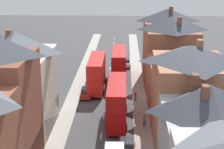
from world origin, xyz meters
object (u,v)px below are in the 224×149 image
object	(u,v)px
car_near_silver	(86,93)
car_parked_right_a	(96,60)
double_decker_bus_mid_street	(117,101)
double_decker_bus_far_approaching	(97,73)
double_decker_bus_lead	(119,64)
car_parked_left_a	(126,62)
pedestrian_far_right	(135,95)
car_mid_black	(127,146)
pedestrian_far_left	(144,120)

from	to	relation	value
car_near_silver	car_parked_right_a	size ratio (longest dim) A/B	0.90
double_decker_bus_mid_street	double_decker_bus_far_approaching	xyz separation A→B (m)	(-3.60, 13.05, 0.00)
car_near_silver	car_parked_right_a	distance (m)	19.73
double_decker_bus_far_approaching	double_decker_bus_lead	bearing A→B (deg)	56.84
double_decker_bus_far_approaching	car_parked_right_a	size ratio (longest dim) A/B	2.47
double_decker_bus_lead	double_decker_bus_mid_street	xyz separation A→B (m)	(0.00, -18.56, 0.00)
car_parked_left_a	pedestrian_far_right	xyz separation A→B (m)	(1.36, -20.09, 0.22)
double_decker_bus_far_approaching	double_decker_bus_mid_street	bearing A→B (deg)	-74.58
car_parked_right_a	pedestrian_far_right	world-z (taller)	pedestrian_far_right
double_decker_bus_mid_street	double_decker_bus_lead	bearing A→B (deg)	90.00
car_mid_black	pedestrian_far_left	xyz separation A→B (m)	(2.26, 6.77, 0.22)
double_decker_bus_far_approaching	pedestrian_far_left	xyz separation A→B (m)	(7.16, -14.96, -1.78)
car_parked_right_a	car_mid_black	bearing A→B (deg)	-80.54
double_decker_bus_mid_street	pedestrian_far_right	world-z (taller)	double_decker_bus_mid_street
car_near_silver	car_parked_left_a	xyz separation A→B (m)	(6.20, 18.39, 0.01)
car_near_silver	pedestrian_far_right	bearing A→B (deg)	-12.67
car_near_silver	car_mid_black	bearing A→B (deg)	-70.47
car_mid_black	pedestrian_far_right	xyz separation A→B (m)	(1.36, 15.78, 0.22)
double_decker_bus_far_approaching	car_near_silver	world-z (taller)	double_decker_bus_far_approaching
double_decker_bus_mid_street	car_parked_left_a	distance (m)	27.30
car_parked_left_a	pedestrian_far_left	world-z (taller)	pedestrian_far_left
double_decker_bus_far_approaching	car_parked_right_a	xyz separation A→B (m)	(-1.29, 15.48, -2.01)
double_decker_bus_far_approaching	car_mid_black	bearing A→B (deg)	-77.27
double_decker_bus_mid_street	pedestrian_far_right	xyz separation A→B (m)	(2.67, 7.10, -1.78)
double_decker_bus_lead	pedestrian_far_left	xyz separation A→B (m)	(3.56, -20.47, -1.78)
double_decker_bus_lead	car_mid_black	size ratio (longest dim) A/B	2.82
double_decker_bus_far_approaching	pedestrian_far_left	world-z (taller)	double_decker_bus_far_approaching
double_decker_bus_lead	pedestrian_far_left	distance (m)	20.85
double_decker_bus_mid_street	car_parked_right_a	distance (m)	29.02
pedestrian_far_left	pedestrian_far_right	bearing A→B (deg)	95.70
double_decker_bus_mid_street	car_near_silver	bearing A→B (deg)	119.06
car_parked_left_a	double_decker_bus_far_approaching	bearing A→B (deg)	-109.15
car_parked_left_a	pedestrian_far_left	size ratio (longest dim) A/B	2.68
double_decker_bus_mid_street	car_parked_left_a	world-z (taller)	double_decker_bus_mid_street
pedestrian_far_right	double_decker_bus_far_approaching	bearing A→B (deg)	136.48
double_decker_bus_mid_street	car_mid_black	distance (m)	9.00
car_parked_left_a	car_parked_right_a	bearing A→B (deg)	167.82
pedestrian_far_left	pedestrian_far_right	distance (m)	9.05
pedestrian_far_right	pedestrian_far_left	bearing A→B (deg)	-84.30
double_decker_bus_mid_street	car_mid_black	world-z (taller)	double_decker_bus_mid_street
car_near_silver	car_mid_black	xyz separation A→B (m)	(6.20, -17.48, 0.01)
car_near_silver	pedestrian_far_right	world-z (taller)	pedestrian_far_right
car_parked_left_a	pedestrian_far_left	distance (m)	29.18
double_decker_bus_lead	double_decker_bus_far_approaching	world-z (taller)	same
double_decker_bus_far_approaching	car_parked_left_a	world-z (taller)	double_decker_bus_far_approaching
car_near_silver	pedestrian_far_right	size ratio (longest dim) A/B	2.44
car_parked_left_a	car_parked_right_a	xyz separation A→B (m)	(-6.20, 1.34, -0.01)
pedestrian_far_left	car_mid_black	bearing A→B (deg)	-108.42
double_decker_bus_mid_street	car_near_silver	size ratio (longest dim) A/B	2.75
pedestrian_far_left	pedestrian_far_right	world-z (taller)	same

